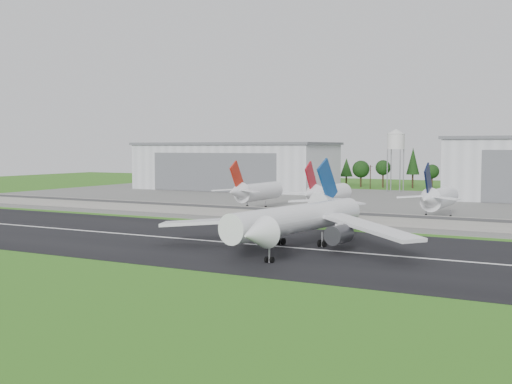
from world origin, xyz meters
The scene contains 13 objects.
ground centered at (0.00, 0.00, 0.00)m, with size 600.00×600.00×0.00m, color #346919.
runway centered at (0.00, 10.00, 0.05)m, with size 320.00×60.00×0.10m, color black.
runway_centerline centered at (0.00, 10.00, 0.11)m, with size 220.00×1.00×0.02m, color white.
apron centered at (0.00, 120.00, 0.05)m, with size 320.00×150.00×0.10m, color slate.
blast_fence centered at (0.00, 54.99, 1.81)m, with size 240.00×0.61×3.50m.
hangar_west centered at (-80.00, 164.92, 11.63)m, with size 97.00×44.00×23.20m.
water_tower centered at (-5.00, 185.00, 24.55)m, with size 8.40×8.40×29.40m.
utility_poles centered at (0.00, 200.00, 0.00)m, with size 230.00×3.00×12.00m, color black, non-canonical shape.
treeline centered at (0.00, 215.00, 0.00)m, with size 320.00×16.00×22.00m, color black, non-canonical shape.
main_airliner centered at (24.60, 9.57, 4.89)m, with size 56.69×59.20×18.17m.
parked_jet_red_a centered at (-21.47, 76.57, 6.24)m, with size 7.36×31.29×16.75m.
parked_jet_red_b centered at (3.86, 76.58, 6.30)m, with size 7.36×31.29×16.82m.
parked_jet_navy centered at (38.30, 76.57, 6.26)m, with size 7.36×31.29×16.78m.
Camera 1 is at (78.99, -109.62, 20.87)m, focal length 45.00 mm.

